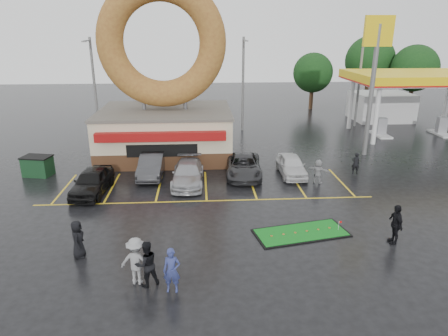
{
  "coord_description": "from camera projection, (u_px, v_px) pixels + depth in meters",
  "views": [
    {
      "loc": [
        -0.35,
        -18.25,
        9.51
      ],
      "look_at": [
        1.0,
        2.93,
        2.2
      ],
      "focal_mm": 32.0,
      "sensor_mm": 36.0,
      "label": 1
    }
  ],
  "objects": [
    {
      "name": "ground",
      "position": [
        208.0,
        228.0,
        20.34
      ],
      "size": [
        120.0,
        120.0,
        0.0
      ],
      "primitive_type": "plane",
      "color": "black",
      "rests_on": "ground"
    },
    {
      "name": "donut_shop",
      "position": [
        164.0,
        99.0,
        30.94
      ],
      "size": [
        10.2,
        8.7,
        13.5
      ],
      "color": "#472B19",
      "rests_on": "ground"
    },
    {
      "name": "gas_station",
      "position": [
        401.0,
        92.0,
        40.08
      ],
      "size": [
        12.3,
        13.65,
        5.9
      ],
      "color": "silver",
      "rests_on": "ground"
    },
    {
      "name": "shell_sign",
      "position": [
        375.0,
        61.0,
        30.03
      ],
      "size": [
        2.2,
        0.36,
        10.6
      ],
      "color": "slate",
      "rests_on": "ground"
    },
    {
      "name": "streetlight_left",
      "position": [
        94.0,
        85.0,
        36.97
      ],
      "size": [
        0.4,
        2.21,
        9.0
      ],
      "color": "slate",
      "rests_on": "ground"
    },
    {
      "name": "streetlight_mid",
      "position": [
        243.0,
        82.0,
        38.75
      ],
      "size": [
        0.4,
        2.21,
        9.0
      ],
      "color": "slate",
      "rests_on": "ground"
    },
    {
      "name": "streetlight_right",
      "position": [
        360.0,
        80.0,
        40.42
      ],
      "size": [
        0.4,
        2.21,
        9.0
      ],
      "color": "slate",
      "rests_on": "ground"
    },
    {
      "name": "tree_far_a",
      "position": [
        415.0,
        68.0,
        48.51
      ],
      "size": [
        5.6,
        5.6,
        8.0
      ],
      "color": "#332114",
      "rests_on": "ground"
    },
    {
      "name": "tree_far_c",
      "position": [
        370.0,
        61.0,
        51.83
      ],
      "size": [
        6.3,
        6.3,
        9.0
      ],
      "color": "#332114",
      "rests_on": "ground"
    },
    {
      "name": "tree_far_d",
      "position": [
        313.0,
        73.0,
        49.89
      ],
      "size": [
        4.9,
        4.9,
        7.0
      ],
      "color": "#332114",
      "rests_on": "ground"
    },
    {
      "name": "car_black",
      "position": [
        92.0,
        181.0,
        24.46
      ],
      "size": [
        2.16,
        4.66,
        1.55
      ],
      "primitive_type": "imported",
      "rotation": [
        0.0,
        0.0,
        -0.08
      ],
      "color": "black",
      "rests_on": "ground"
    },
    {
      "name": "car_dgrey",
      "position": [
        152.0,
        165.0,
        27.42
      ],
      "size": [
        1.69,
        4.58,
        1.5
      ],
      "primitive_type": "imported",
      "rotation": [
        0.0,
        0.0,
        -0.02
      ],
      "color": "#313134",
      "rests_on": "ground"
    },
    {
      "name": "car_silver",
      "position": [
        188.0,
        173.0,
        26.0
      ],
      "size": [
        2.15,
        4.93,
        1.41
      ],
      "primitive_type": "imported",
      "rotation": [
        0.0,
        0.0,
        -0.04
      ],
      "color": "#A2A2A7",
      "rests_on": "ground"
    },
    {
      "name": "car_grey",
      "position": [
        244.0,
        166.0,
        27.44
      ],
      "size": [
        2.74,
        5.24,
        1.41
      ],
      "primitive_type": "imported",
      "rotation": [
        0.0,
        0.0,
        -0.08
      ],
      "color": "#2C2C2E",
      "rests_on": "ground"
    },
    {
      "name": "car_white",
      "position": [
        291.0,
        165.0,
        27.58
      ],
      "size": [
        1.68,
        4.15,
        1.41
      ],
      "primitive_type": "imported",
      "rotation": [
        0.0,
        0.0,
        -0.0
      ],
      "color": "silver",
      "rests_on": "ground"
    },
    {
      "name": "person_blue",
      "position": [
        172.0,
        271.0,
        15.11
      ],
      "size": [
        0.69,
        0.48,
        1.82
      ],
      "primitive_type": "imported",
      "rotation": [
        0.0,
        0.0,
        -0.07
      ],
      "color": "navy",
      "rests_on": "ground"
    },
    {
      "name": "person_blackjkt",
      "position": [
        147.0,
        264.0,
        15.49
      ],
      "size": [
        1.13,
        1.04,
        1.89
      ],
      "primitive_type": "imported",
      "rotation": [
        0.0,
        0.0,
        3.58
      ],
      "color": "black",
      "rests_on": "ground"
    },
    {
      "name": "person_hoodie",
      "position": [
        136.0,
        261.0,
        15.59
      ],
      "size": [
        1.39,
        0.95,
        1.98
      ],
      "primitive_type": "imported",
      "rotation": [
        0.0,
        0.0,
        2.96
      ],
      "color": "gray",
      "rests_on": "ground"
    },
    {
      "name": "person_bystander",
      "position": [
        78.0,
        239.0,
        17.48
      ],
      "size": [
        0.62,
        0.89,
        1.74
      ],
      "primitive_type": "imported",
      "rotation": [
        0.0,
        0.0,
        1.66
      ],
      "color": "black",
      "rests_on": "ground"
    },
    {
      "name": "person_cameraman",
      "position": [
        395.0,
        224.0,
        18.64
      ],
      "size": [
        0.47,
        1.13,
        1.93
      ],
      "primitive_type": "imported",
      "rotation": [
        0.0,
        0.0,
        -1.57
      ],
      "color": "black",
      "rests_on": "ground"
    },
    {
      "name": "person_walker_near",
      "position": [
        318.0,
        171.0,
        26.13
      ],
      "size": [
        1.48,
        1.23,
        1.59
      ],
      "primitive_type": "imported",
      "rotation": [
        0.0,
        0.0,
        2.53
      ],
      "color": "#98989B",
      "rests_on": "ground"
    },
    {
      "name": "person_walker_far",
      "position": [
        356.0,
        163.0,
        27.81
      ],
      "size": [
        0.6,
        0.43,
        1.53
      ],
      "primitive_type": "imported",
      "rotation": [
        0.0,
        0.0,
        3.03
      ],
      "color": "black",
      "rests_on": "ground"
    },
    {
      "name": "dumpster",
      "position": [
        38.0,
        166.0,
        27.52
      ],
      "size": [
        2.01,
        1.55,
        1.3
      ],
      "primitive_type": "cube",
      "rotation": [
        0.0,
        0.0,
        -0.21
      ],
      "color": "#173E21",
      "rests_on": "ground"
    },
    {
      "name": "putting_green",
      "position": [
        301.0,
        233.0,
        19.77
      ],
      "size": [
        4.91,
        2.89,
        0.58
      ],
      "color": "black",
      "rests_on": "ground"
    }
  ]
}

